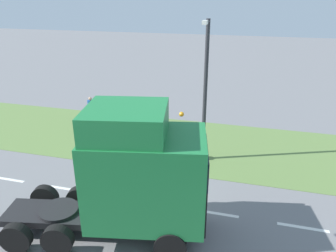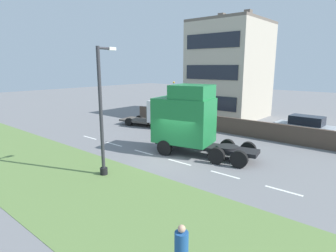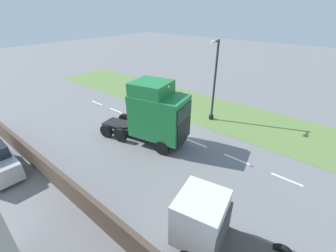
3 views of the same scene
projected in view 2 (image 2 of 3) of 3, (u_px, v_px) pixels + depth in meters
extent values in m
plane|color=slate|center=(171.00, 160.00, 18.06)|extent=(120.00, 120.00, 0.00)
cube|color=#607F42|center=(92.00, 191.00, 13.58)|extent=(7.00, 44.00, 0.01)
cube|color=white|center=(284.00, 191.00, 13.58)|extent=(0.16, 1.80, 0.00)
cube|color=white|center=(225.00, 175.00, 15.60)|extent=(0.16, 1.80, 0.00)
cube|color=white|center=(179.00, 162.00, 17.62)|extent=(0.16, 1.80, 0.00)
cube|color=white|center=(143.00, 152.00, 19.64)|extent=(0.16, 1.80, 0.00)
cube|color=white|center=(114.00, 144.00, 21.66)|extent=(0.16, 1.80, 0.00)
cube|color=white|center=(90.00, 138.00, 23.68)|extent=(0.16, 1.80, 0.00)
cube|color=#4C3D33|center=(236.00, 126.00, 24.64)|extent=(0.25, 24.00, 1.44)
cube|color=#B7AD99|center=(230.00, 72.00, 32.42)|extent=(8.27, 7.30, 10.57)
cube|color=#1E232D|center=(210.00, 102.00, 29.96)|extent=(0.08, 6.20, 1.48)
cube|color=#1E232D|center=(211.00, 72.00, 29.30)|extent=(0.08, 6.20, 1.48)
cube|color=#1E232D|center=(212.00, 41.00, 28.64)|extent=(0.08, 6.20, 1.48)
cube|color=#665B51|center=(232.00, 22.00, 31.29)|extent=(8.27, 7.30, 0.30)
cube|color=#665B51|center=(222.00, 18.00, 32.91)|extent=(0.70, 0.70, 1.10)
cube|color=#665B51|center=(248.00, 15.00, 30.84)|extent=(0.70, 0.70, 1.10)
cube|color=black|center=(205.00, 146.00, 18.73)|extent=(2.71, 7.09, 0.24)
cube|color=#1E7A3D|center=(184.00, 120.00, 19.12)|extent=(3.18, 4.24, 3.03)
cube|color=black|center=(159.00, 127.00, 20.18)|extent=(2.07, 0.47, 1.70)
cube|color=black|center=(159.00, 109.00, 19.90)|extent=(2.19, 0.50, 0.97)
cube|color=#1E7A3D|center=(192.00, 92.00, 18.44)|extent=(2.79, 2.90, 0.90)
sphere|color=orange|center=(174.00, 83.00, 19.73)|extent=(0.14, 0.14, 0.14)
cylinder|color=black|center=(228.00, 147.00, 17.95)|extent=(1.60, 1.60, 0.12)
cylinder|color=black|center=(165.00, 148.00, 18.93)|extent=(0.52, 1.08, 1.04)
cylinder|color=black|center=(180.00, 140.00, 20.88)|extent=(0.52, 1.08, 1.04)
cylinder|color=black|center=(216.00, 156.00, 17.21)|extent=(0.52, 1.08, 1.04)
cylinder|color=black|center=(227.00, 147.00, 19.16)|extent=(0.52, 1.08, 1.04)
cylinder|color=black|center=(239.00, 159.00, 16.55)|extent=(0.52, 1.08, 1.04)
cylinder|color=black|center=(248.00, 150.00, 18.50)|extent=(0.52, 1.08, 1.04)
cube|color=silver|center=(160.00, 111.00, 27.30)|extent=(2.34, 2.20, 2.11)
cube|color=black|center=(169.00, 107.00, 26.75)|extent=(1.77, 0.37, 0.76)
cube|color=#4C4742|center=(138.00, 120.00, 28.81)|extent=(2.64, 3.77, 0.18)
cube|color=#4C4742|center=(152.00, 113.00, 27.83)|extent=(2.02, 0.48, 1.47)
cylinder|color=black|center=(165.00, 122.00, 28.35)|extent=(0.39, 0.83, 0.80)
cylinder|color=black|center=(155.00, 125.00, 26.75)|extent=(0.39, 0.83, 0.80)
cylinder|color=black|center=(139.00, 119.00, 29.88)|extent=(0.39, 0.83, 0.80)
cylinder|color=black|center=(129.00, 122.00, 28.28)|extent=(0.39, 0.83, 0.80)
cube|color=#9EA3A8|center=(304.00, 131.00, 22.65)|extent=(1.89, 4.54, 1.05)
cube|color=black|center=(307.00, 120.00, 22.39)|extent=(1.56, 2.52, 0.70)
cylinder|color=black|center=(282.00, 135.00, 23.13)|extent=(0.23, 0.65, 0.64)
cylinder|color=black|center=(289.00, 132.00, 24.30)|extent=(0.23, 0.65, 0.64)
cylinder|color=black|center=(320.00, 142.00, 21.21)|extent=(0.23, 0.65, 0.64)
cylinder|color=black|center=(326.00, 138.00, 22.37)|extent=(0.23, 0.65, 0.64)
cylinder|color=black|center=(104.00, 171.00, 15.57)|extent=(0.41, 0.41, 0.40)
cylinder|color=#2D2D33|center=(101.00, 113.00, 14.89)|extent=(0.19, 0.19, 6.92)
cylinder|color=#2D2D33|center=(105.00, 48.00, 14.52)|extent=(0.90, 0.13, 0.13)
cube|color=silver|center=(112.00, 49.00, 14.86)|extent=(0.44, 0.20, 0.16)
cylinder|color=#1E4C8C|center=(181.00, 243.00, 7.73)|extent=(0.39, 0.39, 0.64)
sphere|color=tan|center=(182.00, 229.00, 7.64)|extent=(0.22, 0.22, 0.22)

